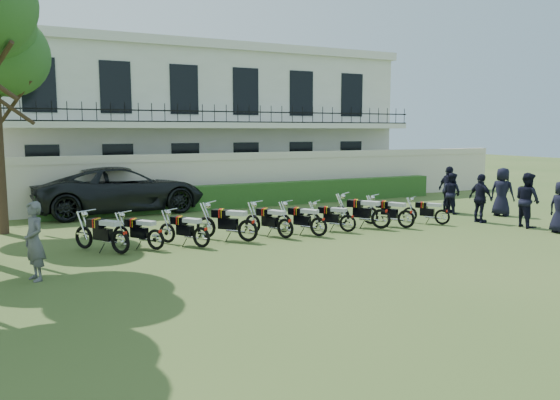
{
  "coord_description": "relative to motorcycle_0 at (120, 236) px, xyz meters",
  "views": [
    {
      "loc": [
        -8.67,
        -14.29,
        3.29
      ],
      "look_at": [
        -0.68,
        1.9,
        0.97
      ],
      "focal_mm": 35.0,
      "sensor_mm": 36.0,
      "label": 1
    }
  ],
  "objects": [
    {
      "name": "suv",
      "position": [
        1.42,
        7.67,
        0.43
      ],
      "size": [
        6.92,
        3.59,
        1.86
      ],
      "primitive_type": "imported",
      "rotation": [
        0.0,
        0.0,
        1.65
      ],
      "color": "black",
      "rests_on": "ground"
    },
    {
      "name": "building",
      "position": [
        6.19,
        13.68,
        3.21
      ],
      "size": [
        20.4,
        9.6,
        7.4
      ],
      "color": "silver",
      "rests_on": "ground"
    },
    {
      "name": "motorcycle_6",
      "position": [
        7.14,
        -0.01,
        -0.06
      ],
      "size": [
        1.2,
        1.41,
        0.96
      ],
      "rotation": [
        0.0,
        0.0,
        0.7
      ],
      "color": "black",
      "rests_on": "ground"
    },
    {
      "name": "motorcycle_7",
      "position": [
        8.43,
        -0.03,
        0.02
      ],
      "size": [
        1.31,
        1.75,
        1.14
      ],
      "rotation": [
        0.0,
        0.0,
        0.63
      ],
      "color": "black",
      "rests_on": "ground"
    },
    {
      "name": "motorcycle_8",
      "position": [
        9.28,
        -0.29,
        -0.02
      ],
      "size": [
        1.01,
        1.74,
        1.05
      ],
      "rotation": [
        0.0,
        0.0,
        0.49
      ],
      "color": "black",
      "rests_on": "ground"
    },
    {
      "name": "officer_4",
      "position": [
        13.06,
        1.61,
        0.31
      ],
      "size": [
        0.72,
        0.87,
        1.62
      ],
      "primitive_type": "imported",
      "rotation": [
        0.0,
        0.0,
        1.71
      ],
      "color": "black",
      "rests_on": "ground"
    },
    {
      "name": "hedge",
      "position": [
        7.19,
        6.93,
        -0.0
      ],
      "size": [
        18.0,
        0.6,
        1.0
      ],
      "primitive_type": "cube",
      "color": "#244418",
      "rests_on": "ground"
    },
    {
      "name": "perimeter_wall",
      "position": [
        6.19,
        7.73,
        0.67
      ],
      "size": [
        30.0,
        0.35,
        2.3
      ],
      "color": "beige",
      "rests_on": "ground"
    },
    {
      "name": "motorcycle_9",
      "position": [
        10.86,
        -0.29,
        -0.08
      ],
      "size": [
        1.01,
        1.44,
        0.92
      ],
      "rotation": [
        0.0,
        0.0,
        0.59
      ],
      "color": "black",
      "rests_on": "ground"
    },
    {
      "name": "officer_2",
      "position": [
        12.48,
        -0.45,
        0.37
      ],
      "size": [
        0.43,
        1.03,
        1.75
      ],
      "primitive_type": "imported",
      "rotation": [
        0.0,
        0.0,
        1.57
      ],
      "color": "black",
      "rests_on": "ground"
    },
    {
      "name": "motorcycle_1",
      "position": [
        0.96,
        0.09,
        -0.04
      ],
      "size": [
        1.17,
        1.51,
        0.99
      ],
      "rotation": [
        0.0,
        0.0,
        0.65
      ],
      "color": "black",
      "rests_on": "ground"
    },
    {
      "name": "officer_1",
      "position": [
        13.18,
        -1.83,
        0.43
      ],
      "size": [
        0.87,
        1.03,
        1.87
      ],
      "primitive_type": "imported",
      "rotation": [
        0.0,
        0.0,
        1.37
      ],
      "color": "black",
      "rests_on": "ground"
    },
    {
      "name": "officer_3",
      "position": [
        14.39,
        0.31,
        0.43
      ],
      "size": [
        0.87,
        1.06,
        1.86
      ],
      "primitive_type": "imported",
      "rotation": [
        0.0,
        0.0,
        1.92
      ],
      "color": "black",
      "rests_on": "ground"
    },
    {
      "name": "motorcycle_3",
      "position": [
        3.65,
        -0.01,
        0.02
      ],
      "size": [
        1.43,
        1.63,
        1.13
      ],
      "rotation": [
        0.0,
        0.0,
        0.71
      ],
      "color": "black",
      "rests_on": "ground"
    },
    {
      "name": "motorcycle_2",
      "position": [
        2.17,
        -0.18,
        -0.04
      ],
      "size": [
        1.09,
        1.59,
        1.01
      ],
      "rotation": [
        0.0,
        0.0,
        0.58
      ],
      "color": "black",
      "rests_on": "ground"
    },
    {
      "name": "ground",
      "position": [
        6.19,
        -0.27,
        -0.5
      ],
      "size": [
        100.0,
        100.0,
        0.0
      ],
      "primitive_type": "plane",
      "color": "#355020",
      "rests_on": "ground"
    },
    {
      "name": "motorcycle_0",
      "position": [
        0.0,
        0.0,
        0.0
      ],
      "size": [
        1.23,
        1.69,
        1.09
      ],
      "rotation": [
        0.0,
        0.0,
        0.62
      ],
      "color": "black",
      "rests_on": "ground"
    },
    {
      "name": "officer_5",
      "position": [
        13.16,
        1.87,
        0.43
      ],
      "size": [
        0.5,
        1.11,
        1.86
      ],
      "primitive_type": "imported",
      "rotation": [
        0.0,
        0.0,
        1.53
      ],
      "color": "black",
      "rests_on": "ground"
    },
    {
      "name": "motorcycle_5",
      "position": [
        5.93,
        -0.23,
        -0.03
      ],
      "size": [
        1.05,
        1.67,
        1.03
      ],
      "rotation": [
        0.0,
        0.0,
        0.54
      ],
      "color": "black",
      "rests_on": "ground"
    },
    {
      "name": "inspector",
      "position": [
        -2.12,
        -1.69,
        0.37
      ],
      "size": [
        0.6,
        0.74,
        1.75
      ],
      "primitive_type": "imported",
      "rotation": [
        0.0,
        0.0,
        -1.24
      ],
      "color": "#5C5C61",
      "rests_on": "ground"
    },
    {
      "name": "motorcycle_4",
      "position": [
        4.87,
        -0.04,
        -0.02
      ],
      "size": [
        0.95,
        1.76,
        1.04
      ],
      "rotation": [
        0.0,
        0.0,
        0.45
      ],
      "color": "black",
      "rests_on": "ground"
    }
  ]
}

